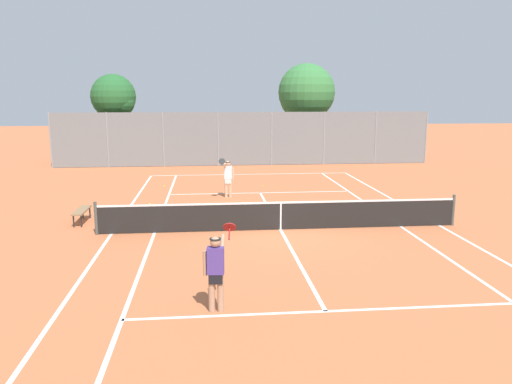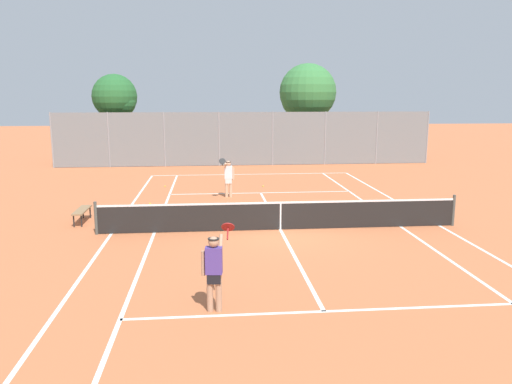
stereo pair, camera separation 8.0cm
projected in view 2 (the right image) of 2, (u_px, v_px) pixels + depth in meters
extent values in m
plane|color=#BC663D|center=(280.00, 230.00, 16.54)|extent=(120.00, 120.00, 0.00)
cube|color=silver|center=(251.00, 174.00, 28.17)|extent=(11.00, 0.10, 0.01)
cube|color=silver|center=(111.00, 234.00, 16.04)|extent=(0.10, 23.80, 0.01)
cube|color=silver|center=(440.00, 226.00, 17.04)|extent=(0.10, 23.80, 0.01)
cube|color=silver|center=(154.00, 233.00, 16.17)|extent=(0.10, 23.80, 0.01)
cube|color=silver|center=(401.00, 227.00, 16.92)|extent=(0.10, 23.80, 0.01)
cube|color=silver|center=(324.00, 311.00, 10.29)|extent=(8.26, 0.10, 0.01)
cube|color=silver|center=(261.00, 193.00, 22.80)|extent=(8.26, 0.10, 0.01)
cube|color=silver|center=(280.00, 230.00, 16.54)|extent=(0.10, 12.80, 0.01)
cylinder|color=#474C47|center=(96.00, 218.00, 15.90)|extent=(0.10, 0.10, 1.07)
cylinder|color=#474C47|center=(453.00, 210.00, 16.98)|extent=(0.10, 0.10, 1.07)
cube|color=black|center=(281.00, 216.00, 16.45)|extent=(11.90, 0.02, 0.89)
cube|color=white|center=(281.00, 203.00, 16.37)|extent=(11.90, 0.03, 0.06)
cube|color=white|center=(281.00, 217.00, 16.46)|extent=(0.05, 0.03, 0.89)
cylinder|color=tan|center=(210.00, 293.00, 10.22)|extent=(0.13, 0.13, 0.82)
cylinder|color=tan|center=(219.00, 293.00, 10.22)|extent=(0.13, 0.13, 0.82)
cube|color=black|center=(214.00, 277.00, 10.16)|extent=(0.30, 0.21, 0.24)
cube|color=#4C388C|center=(214.00, 260.00, 10.09)|extent=(0.36, 0.23, 0.56)
sphere|color=tan|center=(214.00, 242.00, 10.02)|extent=(0.22, 0.22, 0.22)
cylinder|color=black|center=(213.00, 239.00, 10.00)|extent=(0.23, 0.23, 0.02)
cylinder|color=tan|center=(203.00, 263.00, 10.10)|extent=(0.08, 0.08, 0.52)
cylinder|color=tan|center=(221.00, 245.00, 10.17)|extent=(0.13, 0.46, 0.35)
cylinder|color=maroon|center=(228.00, 234.00, 10.40)|extent=(0.06, 0.25, 0.22)
cylinder|color=maroon|center=(228.00, 227.00, 10.49)|extent=(0.30, 0.22, 0.23)
cylinder|color=#D8A884|center=(231.00, 188.00, 21.77)|extent=(0.13, 0.13, 0.82)
cylinder|color=#D8A884|center=(227.00, 188.00, 21.75)|extent=(0.13, 0.13, 0.82)
cube|color=white|center=(228.00, 181.00, 21.70)|extent=(0.28, 0.19, 0.24)
cube|color=white|center=(228.00, 172.00, 21.63)|extent=(0.34, 0.21, 0.56)
sphere|color=#D8A884|center=(228.00, 163.00, 21.55)|extent=(0.22, 0.22, 0.22)
cylinder|color=black|center=(228.00, 162.00, 21.54)|extent=(0.23, 0.23, 0.02)
cylinder|color=#D8A884|center=(233.00, 174.00, 21.66)|extent=(0.08, 0.08, 0.52)
cylinder|color=#D8A884|center=(225.00, 166.00, 21.43)|extent=(0.09, 0.46, 0.35)
cylinder|color=black|center=(222.00, 163.00, 21.13)|extent=(0.04, 0.25, 0.22)
cylinder|color=black|center=(222.00, 161.00, 20.99)|extent=(0.28, 0.20, 0.23)
sphere|color=#D1DB33|center=(165.00, 186.00, 24.26)|extent=(0.07, 0.07, 0.07)
sphere|color=#D1DB33|center=(150.00, 204.00, 20.39)|extent=(0.07, 0.07, 0.07)
sphere|color=#D1DB33|center=(263.00, 186.00, 24.28)|extent=(0.07, 0.07, 0.07)
sphere|color=#D1DB33|center=(318.00, 220.00, 17.66)|extent=(0.07, 0.07, 0.07)
cube|color=olive|center=(82.00, 210.00, 17.43)|extent=(0.36, 1.50, 0.05)
cylinder|color=#262626|center=(90.00, 212.00, 18.11)|extent=(0.05, 0.05, 0.41)
cylinder|color=#262626|center=(81.00, 221.00, 16.87)|extent=(0.05, 0.05, 0.41)
cylinder|color=#262626|center=(83.00, 212.00, 18.09)|extent=(0.05, 0.05, 0.41)
cylinder|color=#262626|center=(74.00, 221.00, 16.84)|extent=(0.05, 0.05, 0.41)
cylinder|color=gray|center=(52.00, 140.00, 30.35)|extent=(0.08, 0.08, 3.38)
cylinder|color=gray|center=(109.00, 140.00, 30.66)|extent=(0.08, 0.08, 3.38)
cylinder|color=gray|center=(164.00, 139.00, 30.97)|extent=(0.08, 0.08, 3.38)
cylinder|color=gray|center=(219.00, 139.00, 31.28)|extent=(0.08, 0.08, 3.38)
cylinder|color=gray|center=(273.00, 139.00, 31.59)|extent=(0.08, 0.08, 3.38)
cylinder|color=gray|center=(325.00, 138.00, 31.90)|extent=(0.08, 0.08, 3.38)
cylinder|color=gray|center=(377.00, 138.00, 32.21)|extent=(0.08, 0.08, 3.38)
cylinder|color=gray|center=(427.00, 137.00, 32.52)|extent=(0.08, 0.08, 3.38)
cube|color=slate|center=(246.00, 139.00, 31.44)|extent=(23.75, 0.02, 3.34)
cylinder|color=brown|center=(117.00, 138.00, 32.37)|extent=(0.22, 0.22, 3.31)
sphere|color=#26602D|center=(115.00, 97.00, 31.87)|extent=(2.84, 2.84, 2.84)
sphere|color=#26602D|center=(122.00, 102.00, 31.75)|extent=(1.79, 1.79, 1.79)
cylinder|color=brown|center=(307.00, 136.00, 34.50)|extent=(0.21, 0.21, 3.24)
sphere|color=#387A3D|center=(308.00, 92.00, 33.94)|extent=(3.87, 3.87, 3.87)
sphere|color=#387A3D|center=(299.00, 99.00, 34.13)|extent=(2.49, 2.49, 2.49)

